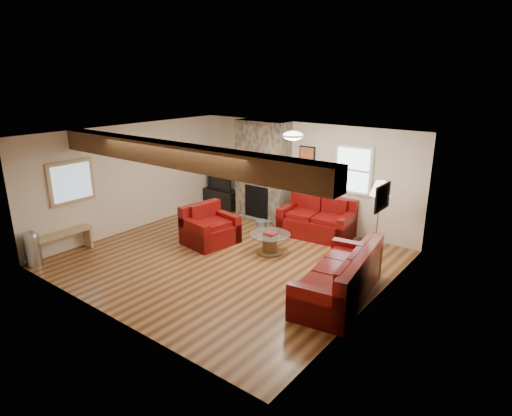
{
  "coord_description": "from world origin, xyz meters",
  "views": [
    {
      "loc": [
        5.3,
        -5.98,
        3.59
      ],
      "look_at": [
        0.4,
        0.4,
        1.06
      ],
      "focal_mm": 30.0,
      "sensor_mm": 36.0,
      "label": 1
    }
  ],
  "objects_px": {
    "sofa_three": "(339,274)",
    "loveseat": "(317,218)",
    "tv_cabinet": "(222,198)",
    "television": "(221,181)",
    "floor_lamp": "(380,193)",
    "armchair_red": "(210,225)",
    "coffee_table": "(270,243)"
  },
  "relations": [
    {
      "from": "loveseat",
      "to": "floor_lamp",
      "type": "distance_m",
      "value": 1.8
    },
    {
      "from": "sofa_three",
      "to": "armchair_red",
      "type": "height_order",
      "value": "same"
    },
    {
      "from": "tv_cabinet",
      "to": "floor_lamp",
      "type": "xyz_separation_m",
      "value": [
        4.74,
        -0.56,
        1.09
      ]
    },
    {
      "from": "tv_cabinet",
      "to": "television",
      "type": "xyz_separation_m",
      "value": [
        0.0,
        0.0,
        0.5
      ]
    },
    {
      "from": "loveseat",
      "to": "tv_cabinet",
      "type": "bearing_deg",
      "value": 168.52
    },
    {
      "from": "armchair_red",
      "to": "tv_cabinet",
      "type": "bearing_deg",
      "value": 45.03
    },
    {
      "from": "coffee_table",
      "to": "floor_lamp",
      "type": "bearing_deg",
      "value": 33.87
    },
    {
      "from": "tv_cabinet",
      "to": "television",
      "type": "distance_m",
      "value": 0.5
    },
    {
      "from": "floor_lamp",
      "to": "television",
      "type": "bearing_deg",
      "value": 173.28
    },
    {
      "from": "sofa_three",
      "to": "armchair_red",
      "type": "relative_size",
      "value": 2.1
    },
    {
      "from": "tv_cabinet",
      "to": "armchair_red",
      "type": "bearing_deg",
      "value": -53.4
    },
    {
      "from": "loveseat",
      "to": "floor_lamp",
      "type": "relative_size",
      "value": 1.04
    },
    {
      "from": "sofa_three",
      "to": "floor_lamp",
      "type": "xyz_separation_m",
      "value": [
        -0.19,
        2.02,
        0.92
      ]
    },
    {
      "from": "coffee_table",
      "to": "television",
      "type": "relative_size",
      "value": 1.03
    },
    {
      "from": "coffee_table",
      "to": "sofa_three",
      "type": "bearing_deg",
      "value": -22.14
    },
    {
      "from": "sofa_three",
      "to": "floor_lamp",
      "type": "bearing_deg",
      "value": 176.76
    },
    {
      "from": "sofa_three",
      "to": "television",
      "type": "relative_size",
      "value": 2.63
    },
    {
      "from": "loveseat",
      "to": "floor_lamp",
      "type": "bearing_deg",
      "value": -15.71
    },
    {
      "from": "sofa_three",
      "to": "coffee_table",
      "type": "xyz_separation_m",
      "value": [
        -1.99,
        0.81,
        -0.21
      ]
    },
    {
      "from": "sofa_three",
      "to": "television",
      "type": "height_order",
      "value": "television"
    },
    {
      "from": "television",
      "to": "floor_lamp",
      "type": "relative_size",
      "value": 0.53
    },
    {
      "from": "floor_lamp",
      "to": "loveseat",
      "type": "bearing_deg",
      "value": 170.43
    },
    {
      "from": "sofa_three",
      "to": "armchair_red",
      "type": "xyz_separation_m",
      "value": [
        -3.34,
        0.44,
        -0.0
      ]
    },
    {
      "from": "tv_cabinet",
      "to": "loveseat",
      "type": "bearing_deg",
      "value": -5.34
    },
    {
      "from": "loveseat",
      "to": "armchair_red",
      "type": "bearing_deg",
      "value": -137.56
    },
    {
      "from": "coffee_table",
      "to": "tv_cabinet",
      "type": "xyz_separation_m",
      "value": [
        -2.94,
        1.77,
        0.05
      ]
    },
    {
      "from": "loveseat",
      "to": "television",
      "type": "xyz_separation_m",
      "value": [
        -3.21,
        0.3,
        0.32
      ]
    },
    {
      "from": "coffee_table",
      "to": "television",
      "type": "height_order",
      "value": "television"
    },
    {
      "from": "television",
      "to": "floor_lamp",
      "type": "height_order",
      "value": "floor_lamp"
    },
    {
      "from": "sofa_three",
      "to": "loveseat",
      "type": "relative_size",
      "value": 1.34
    },
    {
      "from": "tv_cabinet",
      "to": "floor_lamp",
      "type": "bearing_deg",
      "value": -6.72
    },
    {
      "from": "coffee_table",
      "to": "loveseat",
      "type": "bearing_deg",
      "value": 79.53
    }
  ]
}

